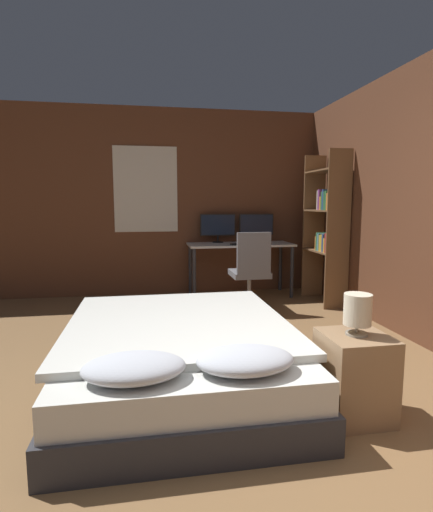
# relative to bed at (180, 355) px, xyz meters

# --- Properties ---
(ground_plane) EXTENTS (20.00, 20.00, 0.00)m
(ground_plane) POSITION_rel_bed_xyz_m (0.52, -1.20, -0.24)
(ground_plane) COLOR brown
(wall_back) EXTENTS (12.00, 0.08, 2.70)m
(wall_back) POSITION_rel_bed_xyz_m (0.51, 3.13, 1.12)
(wall_back) COLOR brown
(wall_back) RESTS_ON ground_plane
(bed) EXTENTS (1.61, 2.05, 0.55)m
(bed) POSITION_rel_bed_xyz_m (0.00, 0.00, 0.00)
(bed) COLOR #2D2D33
(bed) RESTS_ON ground_plane
(nightstand) EXTENTS (0.39, 0.40, 0.54)m
(nightstand) POSITION_rel_bed_xyz_m (1.04, -0.62, 0.03)
(nightstand) COLOR #997551
(nightstand) RESTS_ON ground_plane
(bedside_lamp) EXTENTS (0.17, 0.17, 0.26)m
(bedside_lamp) POSITION_rel_bed_xyz_m (1.04, -0.62, 0.45)
(bedside_lamp) COLOR gray
(bedside_lamp) RESTS_ON nightstand
(desk) EXTENTS (1.50, 0.60, 0.77)m
(desk) POSITION_rel_bed_xyz_m (1.11, 2.76, 0.43)
(desk) COLOR beige
(desk) RESTS_ON ground_plane
(monitor_left) EXTENTS (0.52, 0.16, 0.42)m
(monitor_left) POSITION_rel_bed_xyz_m (0.82, 2.96, 0.77)
(monitor_left) COLOR black
(monitor_left) RESTS_ON desk
(monitor_right) EXTENTS (0.52, 0.16, 0.42)m
(monitor_right) POSITION_rel_bed_xyz_m (1.40, 2.96, 0.77)
(monitor_right) COLOR black
(monitor_right) RESTS_ON desk
(keyboard) EXTENTS (0.35, 0.13, 0.02)m
(keyboard) POSITION_rel_bed_xyz_m (1.11, 2.57, 0.54)
(keyboard) COLOR black
(keyboard) RESTS_ON desk
(computer_mouse) EXTENTS (0.07, 0.05, 0.04)m
(computer_mouse) POSITION_rel_bed_xyz_m (1.37, 2.57, 0.55)
(computer_mouse) COLOR black
(computer_mouse) RESTS_ON desk
(office_chair) EXTENTS (0.52, 0.52, 0.99)m
(office_chair) POSITION_rel_bed_xyz_m (1.06, 1.99, 0.17)
(office_chair) COLOR black
(office_chair) RESTS_ON ground_plane
(bookshelf) EXTENTS (0.32, 0.77, 2.01)m
(bookshelf) POSITION_rel_bed_xyz_m (2.14, 2.13, 0.85)
(bookshelf) COLOR brown
(bookshelf) RESTS_ON ground_plane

